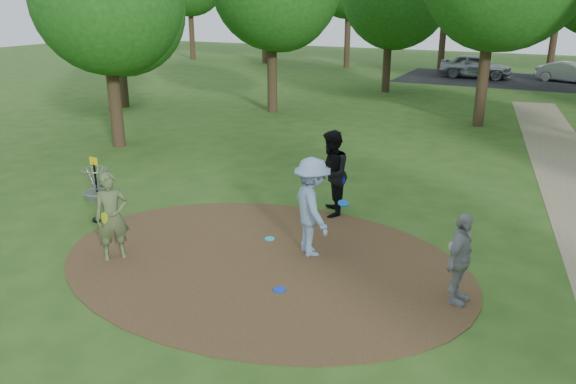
% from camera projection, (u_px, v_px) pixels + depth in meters
% --- Properties ---
extents(ground, '(100.00, 100.00, 0.00)m').
position_uv_depth(ground, '(262.00, 262.00, 11.15)').
color(ground, '#2D5119').
rests_on(ground, ground).
extents(dirt_clearing, '(8.40, 8.40, 0.02)m').
position_uv_depth(dirt_clearing, '(262.00, 261.00, 11.15)').
color(dirt_clearing, '#47301C').
rests_on(dirt_clearing, ground).
extents(parking_lot, '(14.00, 8.00, 0.01)m').
position_uv_depth(parking_lot, '(512.00, 80.00, 35.85)').
color(parking_lot, black).
rests_on(parking_lot, ground).
extents(player_observer_with_disc, '(0.74, 0.78, 1.79)m').
position_uv_depth(player_observer_with_disc, '(112.00, 217.00, 11.04)').
color(player_observer_with_disc, '#53653A').
rests_on(player_observer_with_disc, ground).
extents(player_throwing_with_disc, '(1.52, 1.47, 2.03)m').
position_uv_depth(player_throwing_with_disc, '(312.00, 207.00, 11.19)').
color(player_throwing_with_disc, '#8AA5CF').
rests_on(player_throwing_with_disc, ground).
extents(player_walking_with_disc, '(1.11, 1.23, 2.07)m').
position_uv_depth(player_walking_with_disc, '(331.00, 174.00, 13.27)').
color(player_walking_with_disc, black).
rests_on(player_walking_with_disc, ground).
extents(player_waiting_with_disc, '(0.56, 1.01, 1.63)m').
position_uv_depth(player_waiting_with_disc, '(460.00, 259.00, 9.41)').
color(player_waiting_with_disc, '#98979A').
rests_on(player_waiting_with_disc, ground).
extents(disc_ground_cyan, '(0.22, 0.22, 0.02)m').
position_uv_depth(disc_ground_cyan, '(270.00, 239.00, 12.16)').
color(disc_ground_cyan, '#1BC6DA').
rests_on(disc_ground_cyan, dirt_clearing).
extents(disc_ground_blue, '(0.22, 0.22, 0.02)m').
position_uv_depth(disc_ground_blue, '(279.00, 290.00, 10.03)').
color(disc_ground_blue, '#0D39E8').
rests_on(disc_ground_blue, dirt_clearing).
extents(car_left, '(4.62, 2.09, 1.54)m').
position_uv_depth(car_left, '(476.00, 66.00, 36.66)').
color(car_left, '#979A9E').
rests_on(car_left, ground).
extents(car_right, '(3.99, 2.49, 1.24)m').
position_uv_depth(car_right, '(569.00, 72.00, 34.79)').
color(car_right, '#9DA0A4').
rests_on(car_right, ground).
extents(disc_golf_basket, '(0.63, 0.63, 1.54)m').
position_uv_depth(disc_golf_basket, '(96.00, 185.00, 12.98)').
color(disc_golf_basket, black).
rests_on(disc_golf_basket, ground).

